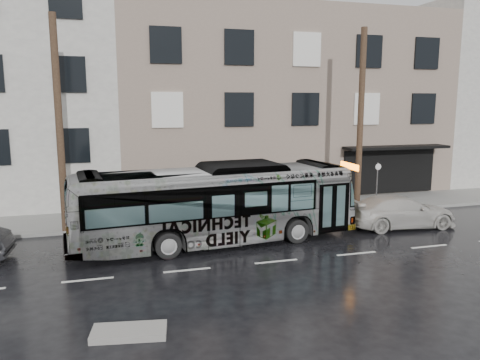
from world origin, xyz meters
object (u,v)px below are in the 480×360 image
object	(u,v)px
utility_pole_front	(360,121)
sign_post	(377,186)
utility_pole_rear	(59,125)
white_sedan	(400,211)
bus	(216,204)

from	to	relation	value
utility_pole_front	sign_post	world-z (taller)	utility_pole_front
utility_pole_front	sign_post	distance (m)	3.48
utility_pole_rear	white_sedan	distance (m)	15.32
white_sedan	bus	bearing A→B (deg)	94.35
sign_post	utility_pole_front	bearing A→B (deg)	180.00
sign_post	utility_pole_rear	bearing A→B (deg)	180.00
utility_pole_rear	bus	xyz separation A→B (m)	(5.93, -3.06, -3.05)
utility_pole_rear	white_sedan	xyz separation A→B (m)	(14.51, -2.95, -3.93)
utility_pole_front	white_sedan	distance (m)	4.94
utility_pole_front	bus	size ratio (longest dim) A/B	0.79
white_sedan	utility_pole_front	bearing A→B (deg)	13.41
utility_pole_front	utility_pole_rear	world-z (taller)	same
sign_post	white_sedan	bearing A→B (deg)	-101.33
utility_pole_front	utility_pole_rear	distance (m)	14.00
utility_pole_front	bus	bearing A→B (deg)	-159.23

